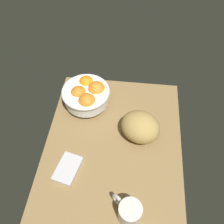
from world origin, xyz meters
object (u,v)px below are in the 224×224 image
at_px(fruit_bowl, 87,95).
at_px(napkin_folded, 68,169).
at_px(mug, 129,212).
at_px(bread_loaf, 140,127).

bearing_deg(fruit_bowl, napkin_folded, -3.79).
bearing_deg(napkin_folded, mug, 59.45).
distance_m(fruit_bowl, bread_loaf, 0.28).
bearing_deg(fruit_bowl, bread_loaf, 60.37).
relative_size(napkin_folded, mug, 1.15).
bearing_deg(bread_loaf, napkin_folded, -54.55).
distance_m(napkin_folded, mug, 0.29).
relative_size(bread_loaf, mug, 1.55).
bearing_deg(napkin_folded, bread_loaf, 125.45).
height_order(bread_loaf, napkin_folded, bread_loaf).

